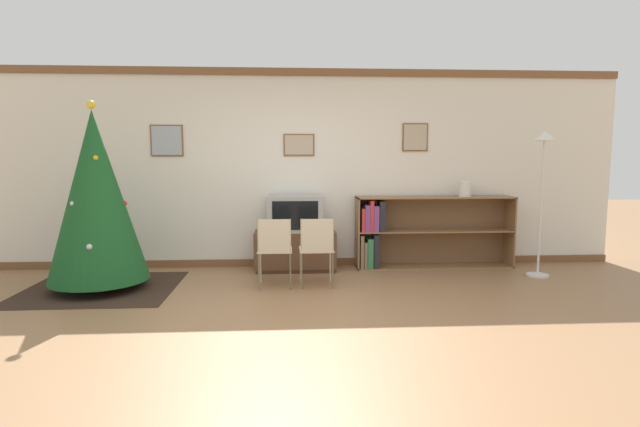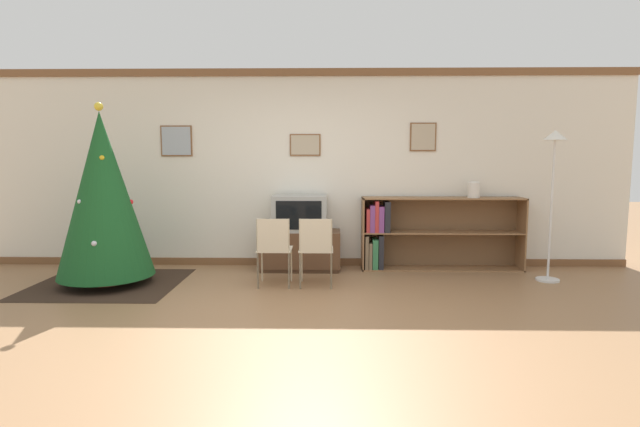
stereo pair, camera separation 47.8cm
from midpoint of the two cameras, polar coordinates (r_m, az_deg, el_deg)
The scene contains 11 objects.
ground_plane at distance 4.81m, azimuth -0.89°, elevation -12.02°, with size 24.00×24.00×0.00m, color #936B47.
wall_back at distance 6.92m, azimuth -0.22°, elevation 5.13°, with size 9.02×0.11×2.70m.
area_rug at distance 6.47m, azimuth -21.17°, elevation -7.52°, with size 1.71×1.57×0.01m.
christmas_tree at distance 6.30m, azimuth -21.58°, elevation 1.96°, with size 1.11×1.11×2.14m.
tv_console at distance 6.73m, azimuth -0.31°, elevation -4.22°, with size 1.08×0.49×0.53m.
television at distance 6.65m, azimuth -0.31°, elevation 0.03°, with size 0.72×0.47×0.48m.
folding_chair_left at distance 5.82m, azimuth -2.94°, elevation -3.89°, with size 0.40×0.40×0.82m.
folding_chair_right at distance 5.81m, azimuth 1.89°, elevation -3.91°, with size 0.40×0.40×0.82m.
bookshelf at distance 6.92m, azimuth 12.81°, elevation -2.21°, with size 2.16×0.36×0.98m.
vase at distance 7.01m, azimuth 19.07°, elevation 2.62°, with size 0.16×0.16×0.22m.
standing_lamp at distance 6.73m, azimuth 27.03°, elevation 4.86°, with size 0.28×0.28×1.84m.
Camera 2 is at (0.40, -4.55, 1.55)m, focal length 28.00 mm.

